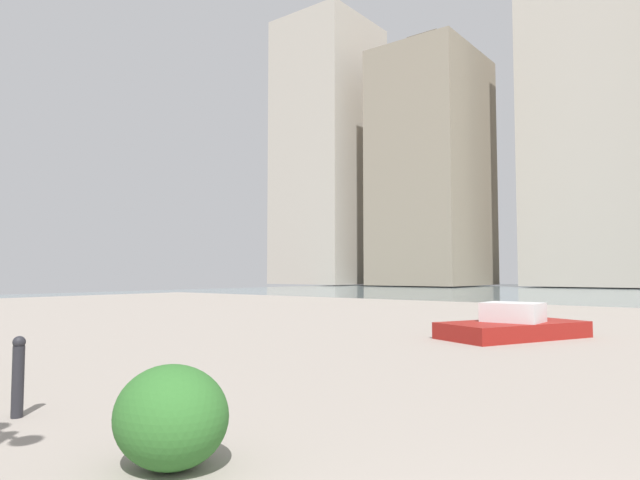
# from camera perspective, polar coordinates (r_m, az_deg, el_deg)

# --- Properties ---
(building_slab) EXTENTS (16.25, 12.11, 37.10)m
(building_slab) POSITION_cam_1_polar(r_m,az_deg,el_deg) (73.24, 27.25, 10.38)
(building_slab) COLOR #B2A899
(building_slab) RESTS_ON ground
(building_annex) EXTENTS (11.80, 14.57, 32.19)m
(building_annex) POSITION_cam_1_polar(r_m,az_deg,el_deg) (73.22, 11.58, 7.28)
(building_annex) COLOR gray
(building_annex) RESTS_ON ground
(building_highrise) EXTENTS (11.93, 13.23, 37.82)m
(building_highrise) POSITION_cam_1_polar(r_m,az_deg,el_deg) (80.85, 0.94, 8.97)
(building_highrise) COLOR #B2A899
(building_highrise) RESTS_ON ground
(bollard_near) EXTENTS (0.13, 0.13, 0.86)m
(bollard_near) POSITION_cam_1_polar(r_m,az_deg,el_deg) (6.79, -28.86, -12.17)
(bollard_near) COLOR #232328
(bollard_near) RESTS_ON ground
(shrub_wide) EXTENTS (0.95, 0.85, 0.80)m
(shrub_wide) POSITION_cam_1_polar(r_m,az_deg,el_deg) (4.66, -15.19, -17.28)
(shrub_wide) COLOR #2D6628
(shrub_wide) RESTS_ON ground
(boat) EXTENTS (2.89, 3.87, 0.95)m
(boat) POSITION_cam_1_polar(r_m,az_deg,el_deg) (13.81, 19.42, -8.71)
(boat) COLOR maroon
(boat) RESTS_ON ground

